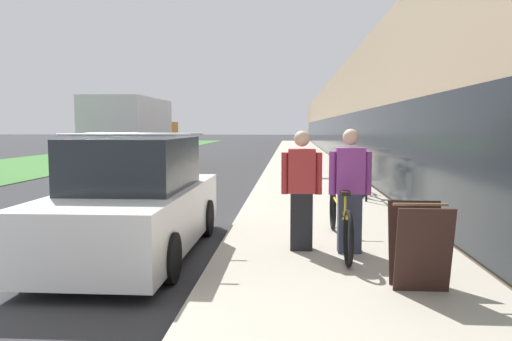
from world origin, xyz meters
name	(u,v)px	position (x,y,z in m)	size (l,w,h in m)	color
sidewalk_slab	(303,162)	(5.33, 21.00, 0.07)	(3.28, 70.00, 0.14)	#B2AA99
storefront_facade	(403,119)	(12.00, 29.00, 2.29)	(10.01, 70.00, 4.59)	tan
lawn_strip	(85,157)	(-7.65, 25.00, 0.01)	(7.13, 70.00, 0.03)	#3D7533
tandem_bicycle	(340,219)	(5.39, 2.87, 0.51)	(0.52, 2.89, 0.87)	black
person_rider	(350,191)	(5.48, 2.49, 0.97)	(0.56, 0.22, 1.65)	#33384C
person_bystander	(302,190)	(4.84, 2.59, 0.96)	(0.55, 0.22, 1.62)	black
bike_rack_hoop	(365,178)	(6.40, 7.37, 0.65)	(0.05, 0.60, 0.84)	black
cruiser_bike_nearest	(362,179)	(6.48, 8.37, 0.53)	(0.52, 1.72, 0.92)	black
cruiser_bike_middle	(340,172)	(6.16, 10.52, 0.50)	(0.52, 1.74, 0.83)	black
cruiser_bike_farthest	(338,165)	(6.28, 12.76, 0.53)	(0.52, 1.75, 0.93)	black
sandwich_board_sign	(419,246)	(6.03, 1.02, 0.59)	(0.56, 0.56, 0.90)	#331E19
parked_sedan_curbside	(135,203)	(2.50, 2.71, 0.74)	(1.79, 4.27, 1.73)	white
moving_truck	(134,133)	(-2.40, 18.04, 1.54)	(2.55, 7.40, 3.06)	orange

